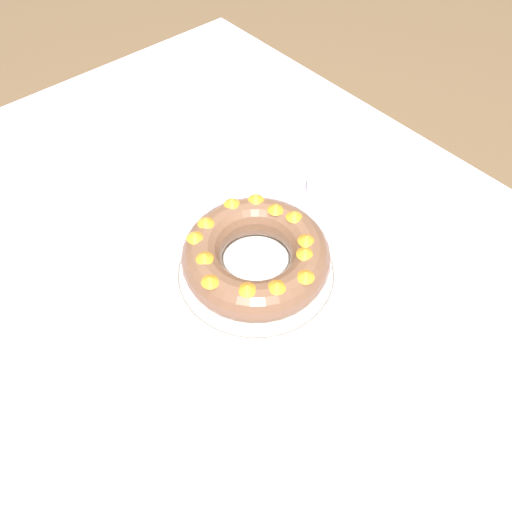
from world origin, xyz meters
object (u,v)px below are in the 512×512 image
object	(u,v)px
fork	(204,190)
serving_knife	(185,189)
bundt_cake	(256,256)
napkin	(390,356)
serving_dish	(256,272)
cake_knife	(201,204)
side_bowl	(342,191)

from	to	relation	value
fork	serving_knife	distance (m)	0.04
bundt_cake	napkin	distance (m)	0.27
serving_knife	napkin	distance (m)	0.52
fork	napkin	world-z (taller)	fork
serving_knife	napkin	world-z (taller)	serving_knife
fork	napkin	bearing A→B (deg)	-1.61
fork	napkin	size ratio (longest dim) A/B	1.20
fork	serving_knife	xyz separation A→B (m)	(-0.03, -0.03, 0.00)
serving_dish	cake_knife	xyz separation A→B (m)	(-0.20, 0.03, -0.01)
serving_dish	bundt_cake	distance (m)	0.05
fork	napkin	distance (m)	0.49
cake_knife	serving_dish	bearing A→B (deg)	-15.28
bundt_cake	napkin	xyz separation A→B (m)	(0.26, 0.05, -0.05)
bundt_cake	fork	size ratio (longest dim) A/B	1.40
cake_knife	side_bowl	world-z (taller)	side_bowl
fork	serving_knife	size ratio (longest dim) A/B	0.88
bundt_cake	cake_knife	distance (m)	0.21
fork	serving_knife	world-z (taller)	serving_knife
napkin	serving_dish	bearing A→B (deg)	-168.11
fork	serving_dish	bearing A→B (deg)	-15.57
serving_knife	cake_knife	world-z (taller)	same
serving_knife	napkin	bearing A→B (deg)	3.13
serving_dish	fork	xyz separation A→B (m)	(-0.23, 0.06, -0.01)
serving_dish	bundt_cake	world-z (taller)	bundt_cake
napkin	fork	bearing A→B (deg)	179.40
serving_knife	cake_knife	distance (m)	0.06
bundt_cake	cake_knife	world-z (taller)	bundt_cake
side_bowl	napkin	distance (m)	0.36
bundt_cake	napkin	world-z (taller)	bundt_cake
serving_knife	serving_dish	bearing A→B (deg)	-6.32
serving_dish	napkin	size ratio (longest dim) A/B	1.96
serving_dish	fork	bearing A→B (deg)	165.44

